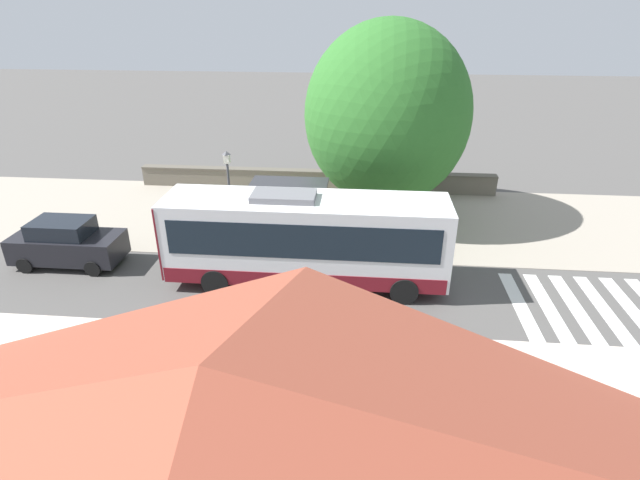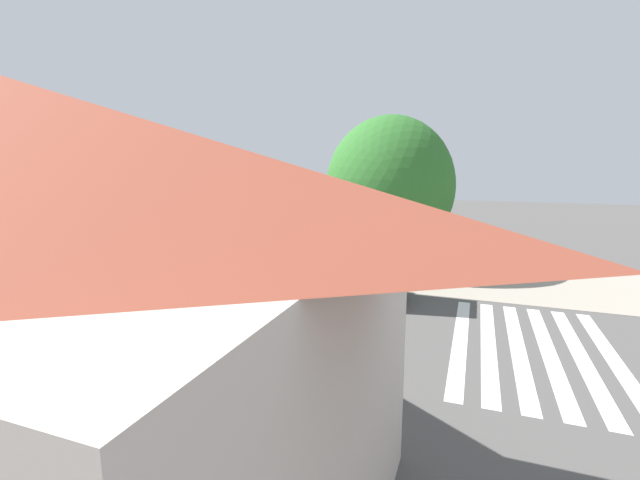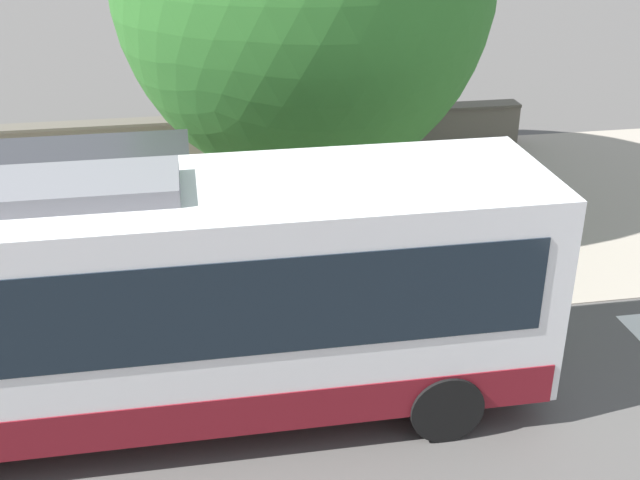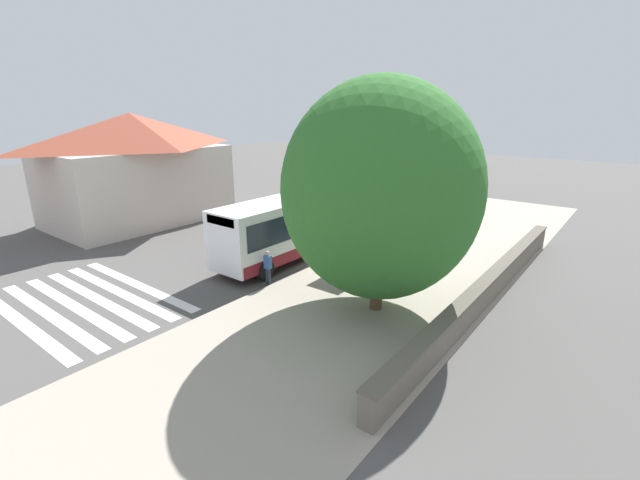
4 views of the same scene
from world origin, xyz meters
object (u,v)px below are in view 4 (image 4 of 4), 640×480
parked_car_behind_bus (390,209)px  bus_shelter (367,224)px  bus (295,224)px  street_lamp_near (369,206)px  bench (409,246)px  pedestrian (268,265)px  shade_tree (381,190)px

parked_car_behind_bus → bus_shelter: bearing=111.2°
bus → street_lamp_near: size_ratio=2.39×
bench → parked_car_behind_bus: bearing=-52.2°
pedestrian → shade_tree: bearing=-170.7°
bus_shelter → shade_tree: size_ratio=0.36×
bus_shelter → bench: bearing=-108.1°
bench → street_lamp_near: street_lamp_near is taller
shade_tree → parked_car_behind_bus: 14.81m
bus_shelter → street_lamp_near: 2.68m
bench → pedestrian: bearing=68.1°
bench → parked_car_behind_bus: 7.06m
street_lamp_near → parked_car_behind_bus: size_ratio=1.00×
shade_tree → parked_car_behind_bus: shade_tree is taller
bus_shelter → street_lamp_near: street_lamp_near is taller
bus → bus_shelter: (-3.88, -1.14, 0.36)m
shade_tree → street_lamp_near: bearing=-55.9°
bus → street_lamp_near: 4.36m
bus → shade_tree: (-6.96, 3.01, 3.10)m
bus_shelter → pedestrian: 5.65m
bus → shade_tree: size_ratio=1.12×
street_lamp_near → pedestrian: bearing=82.8°
parked_car_behind_bus → shade_tree: bearing=116.7°
bench → street_lamp_near: (2.30, 0.70, 2.08)m
pedestrian → parked_car_behind_bus: bearing=-85.4°
pedestrian → parked_car_behind_bus: parked_car_behind_bus is taller
pedestrian → street_lamp_near: 7.57m
bus_shelter → parked_car_behind_bus: bearing=-68.8°
bus → pedestrian: bus is taller
pedestrian → bus_shelter: bearing=-114.0°
street_lamp_near → shade_tree: shade_tree is taller
bus → parked_car_behind_bus: 9.78m
bench → bus: bearing=40.5°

